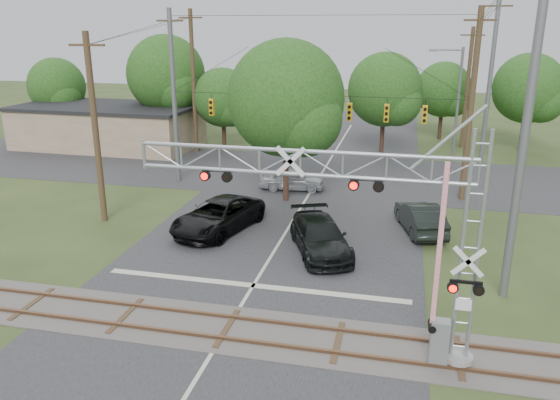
% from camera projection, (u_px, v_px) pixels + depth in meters
% --- Properties ---
extents(ground, '(160.00, 160.00, 0.00)m').
position_uv_depth(ground, '(208.00, 361.00, 17.75)').
color(ground, '#2D3A1B').
rests_on(ground, ground).
extents(road_main, '(14.00, 90.00, 0.02)m').
position_uv_depth(road_main, '(278.00, 246.00, 27.02)').
color(road_main, '#252527').
rests_on(road_main, ground).
extents(road_cross, '(90.00, 12.00, 0.02)m').
position_uv_depth(road_cross, '(321.00, 174.00, 40.01)').
color(road_cross, '#252527').
rests_on(road_cross, ground).
extents(railroad_track, '(90.00, 3.20, 0.17)m').
position_uv_depth(railroad_track, '(227.00, 328.00, 19.60)').
color(railroad_track, '#555049').
rests_on(railroad_track, ground).
extents(crossing_gantry, '(11.04, 0.98, 7.66)m').
position_uv_depth(crossing_gantry, '(363.00, 219.00, 16.82)').
color(crossing_gantry, gray).
rests_on(crossing_gantry, ground).
extents(traffic_signal_span, '(19.34, 0.36, 11.50)m').
position_uv_depth(traffic_signal_span, '(328.00, 105.00, 34.39)').
color(traffic_signal_span, slate).
rests_on(traffic_signal_span, ground).
extents(pickup_black, '(4.23, 6.49, 1.66)m').
position_uv_depth(pickup_black, '(218.00, 216.00, 28.77)').
color(pickup_black, black).
rests_on(pickup_black, ground).
extents(car_dark, '(4.17, 6.01, 1.61)m').
position_uv_depth(car_dark, '(320.00, 236.00, 26.04)').
color(car_dark, black).
rests_on(car_dark, ground).
extents(sedan_silver, '(4.42, 2.11, 1.46)m').
position_uv_depth(sedan_silver, '(292.00, 179.00, 36.08)').
color(sedan_silver, '#ACAFB4').
rests_on(sedan_silver, ground).
extents(suv_dark, '(2.86, 5.06, 1.58)m').
position_uv_depth(suv_dark, '(420.00, 217.00, 28.70)').
color(suv_dark, black).
rests_on(suv_dark, ground).
extents(commercial_building, '(16.13, 8.57, 3.71)m').
position_uv_depth(commercial_building, '(109.00, 126.00, 48.58)').
color(commercial_building, '#866F59').
rests_on(commercial_building, ground).
extents(streetlight, '(2.40, 0.25, 8.99)m').
position_uv_depth(streetlight, '(455.00, 104.00, 39.07)').
color(streetlight, slate).
rests_on(streetlight, ground).
extents(utility_poles, '(25.35, 29.39, 14.48)m').
position_uv_depth(utility_poles, '(360.00, 94.00, 35.68)').
color(utility_poles, '#442D1F').
rests_on(utility_poles, ground).
extents(treeline, '(55.13, 28.23, 9.78)m').
position_uv_depth(treeline, '(310.00, 90.00, 43.09)').
color(treeline, '#352118').
rests_on(treeline, ground).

